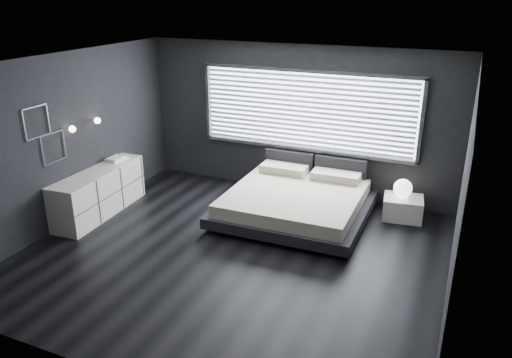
% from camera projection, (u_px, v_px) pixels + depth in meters
% --- Properties ---
extents(room, '(6.04, 6.00, 2.80)m').
position_uv_depth(room, '(232.00, 166.00, 6.98)').
color(room, black).
rests_on(room, ground).
extents(window, '(4.14, 0.09, 1.52)m').
position_uv_depth(window, '(306.00, 111.00, 9.13)').
color(window, white).
rests_on(window, ground).
extents(headboard, '(1.96, 0.16, 0.52)m').
position_uv_depth(headboard, '(315.00, 167.00, 9.38)').
color(headboard, black).
rests_on(headboard, ground).
extents(sconce_near, '(0.18, 0.11, 0.11)m').
position_uv_depth(sconce_near, '(72.00, 129.00, 8.02)').
color(sconce_near, silver).
rests_on(sconce_near, ground).
extents(sconce_far, '(0.18, 0.11, 0.11)m').
position_uv_depth(sconce_far, '(97.00, 121.00, 8.54)').
color(sconce_far, silver).
rests_on(sconce_far, ground).
extents(wall_art_upper, '(0.01, 0.48, 0.48)m').
position_uv_depth(wall_art_upper, '(37.00, 122.00, 7.46)').
color(wall_art_upper, '#47474C').
rests_on(wall_art_upper, ground).
extents(wall_art_lower, '(0.01, 0.48, 0.48)m').
position_uv_depth(wall_art_lower, '(54.00, 147.00, 7.84)').
color(wall_art_lower, '#47474C').
rests_on(wall_art_lower, ground).
extents(bed, '(2.46, 2.35, 0.63)m').
position_uv_depth(bed, '(296.00, 201.00, 8.58)').
color(bed, black).
rests_on(bed, ground).
extents(nightstand, '(0.72, 0.62, 0.38)m').
position_uv_depth(nightstand, '(403.00, 208.00, 8.57)').
color(nightstand, silver).
rests_on(nightstand, ground).
extents(orb_lamp, '(0.31, 0.31, 0.31)m').
position_uv_depth(orb_lamp, '(403.00, 188.00, 8.49)').
color(orb_lamp, white).
rests_on(orb_lamp, nightstand).
extents(dresser, '(0.68, 2.02, 0.80)m').
position_uv_depth(dresser, '(99.00, 192.00, 8.69)').
color(dresser, silver).
rests_on(dresser, ground).
extents(book_stack, '(0.32, 0.38, 0.07)m').
position_uv_depth(book_stack, '(116.00, 159.00, 9.04)').
color(book_stack, white).
rests_on(book_stack, dresser).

